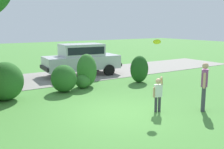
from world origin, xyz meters
TOP-DOWN VIEW (x-y plane):
  - ground_plane at (0.00, 0.00)m, footprint 80.00×80.00m
  - driveway_strip at (0.00, 7.25)m, footprint 28.00×4.40m
  - shrub_centre_left at (-3.01, 3.88)m, footprint 1.63×1.33m
  - shrub_centre at (-0.38, 3.84)m, footprint 1.17×1.19m
  - shrub_centre_right at (0.99, 4.27)m, footprint 1.22×1.15m
  - shrub_far_end at (3.84, 3.60)m, footprint 1.02×0.85m
  - parked_suv at (2.20, 7.15)m, footprint 4.83×2.39m
  - child_thrower at (1.25, -0.65)m, footprint 0.47×0.22m
  - frisbee at (1.53, -0.21)m, footprint 0.32×0.26m
  - adult_onlooker at (2.71, -1.45)m, footprint 0.45×0.39m

SIDE VIEW (x-z plane):
  - ground_plane at x=0.00m, z-range 0.00..0.00m
  - driveway_strip at x=0.00m, z-range 0.00..0.02m
  - shrub_centre at x=-0.38m, z-range 0.00..1.26m
  - shrub_centre_left at x=-3.01m, z-range -0.08..1.50m
  - child_thrower at x=1.25m, z-range 0.07..1.36m
  - shrub_far_end at x=3.84m, z-range 0.00..1.44m
  - shrub_centre_right at x=0.99m, z-range -0.09..1.55m
  - adult_onlooker at x=2.71m, z-range 0.11..1.85m
  - parked_suv at x=2.20m, z-range 0.12..2.04m
  - frisbee at x=1.53m, z-range 2.32..2.57m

